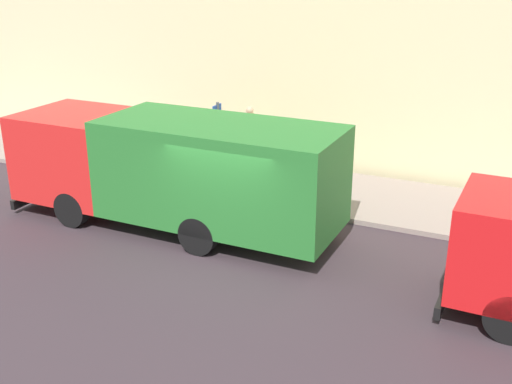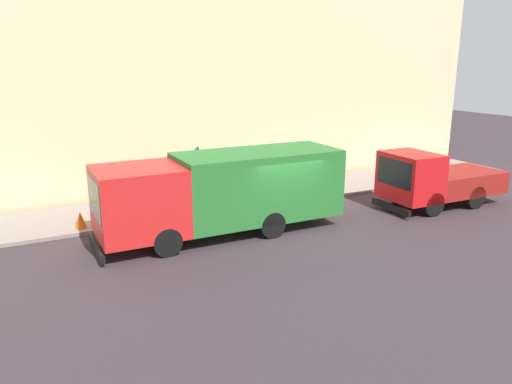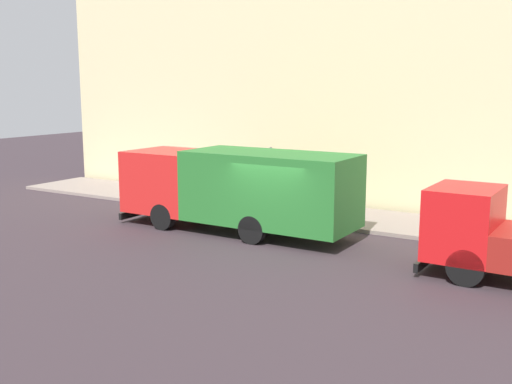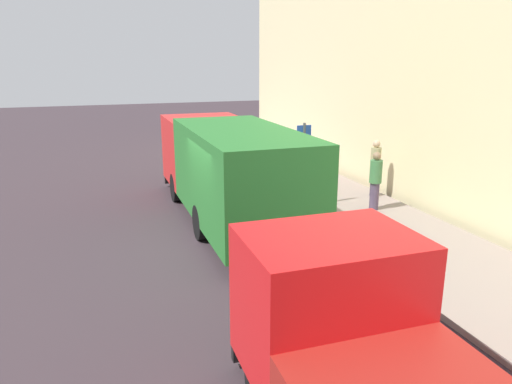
# 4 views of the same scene
# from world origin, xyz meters

# --- Properties ---
(ground) EXTENTS (80.00, 80.00, 0.00)m
(ground) POSITION_xyz_m (0.00, 0.00, 0.00)
(ground) COLOR #3A2E33
(sidewalk) EXTENTS (3.44, 30.00, 0.13)m
(sidewalk) POSITION_xyz_m (4.72, 0.00, 0.07)
(sidewalk) COLOR gray
(sidewalk) RESTS_ON ground
(building_facade) EXTENTS (0.50, 30.00, 10.00)m
(building_facade) POSITION_xyz_m (6.94, 0.00, 5.00)
(building_facade) COLOR beige
(building_facade) RESTS_ON ground
(large_utility_truck) EXTENTS (2.47, 8.33, 2.73)m
(large_utility_truck) POSITION_xyz_m (1.04, 1.86, 1.54)
(large_utility_truck) COLOR red
(large_utility_truck) RESTS_ON ground
(small_flatbed_truck) EXTENTS (2.28, 5.29, 2.28)m
(small_flatbed_truck) POSITION_xyz_m (0.18, -6.91, 1.08)
(small_flatbed_truck) COLOR red
(small_flatbed_truck) RESTS_ON ground
(pedestrian_walking) EXTENTS (0.33, 0.33, 1.59)m
(pedestrian_walking) POSITION_xyz_m (4.05, 3.67, 0.97)
(pedestrian_walking) COLOR #504E40
(pedestrian_walking) RESTS_ON sidewalk
(pedestrian_standing) EXTENTS (0.45, 0.45, 1.70)m
(pedestrian_standing) POSITION_xyz_m (5.21, 0.96, 1.03)
(pedestrian_standing) COLOR #51415A
(pedestrian_standing) RESTS_ON sidewalk
(pedestrian_third) EXTENTS (0.43, 0.43, 1.81)m
(pedestrian_third) POSITION_xyz_m (6.01, 2.20, 1.10)
(pedestrian_third) COLOR #3F3753
(pedestrian_third) RESTS_ON sidewalk
(traffic_cone_orange) EXTENTS (0.40, 0.40, 0.57)m
(traffic_cone_orange) POSITION_xyz_m (3.49, 6.16, 0.42)
(traffic_cone_orange) COLOR orange
(traffic_cone_orange) RESTS_ON sidewalk
(street_sign_post) EXTENTS (0.44, 0.08, 2.51)m
(street_sign_post) POSITION_xyz_m (3.34, 1.87, 1.61)
(street_sign_post) COLOR #4C5156
(street_sign_post) RESTS_ON sidewalk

